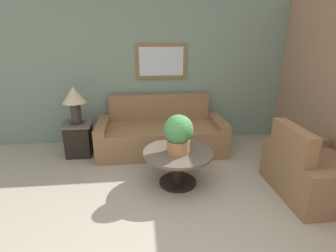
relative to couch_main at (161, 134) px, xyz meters
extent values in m
cube|color=slate|center=(0.04, 0.53, 1.01)|extent=(6.62, 0.06, 2.60)
cube|color=brown|center=(0.05, 0.49, 1.20)|extent=(0.91, 0.03, 0.62)
cube|color=#B2BCC6|center=(0.05, 0.48, 1.20)|extent=(0.79, 0.01, 0.50)
cube|color=brown|center=(0.00, -0.05, -0.06)|extent=(1.81, 0.97, 0.46)
cube|color=brown|center=(0.00, 0.36, 0.40)|extent=(1.81, 0.16, 0.46)
cube|color=brown|center=(-1.00, -0.05, -0.01)|extent=(0.18, 0.97, 0.56)
cube|color=brown|center=(1.00, -0.05, -0.01)|extent=(0.18, 0.97, 0.56)
cube|color=brown|center=(1.82, -1.58, -0.06)|extent=(0.90, 0.76, 0.46)
cube|color=brown|center=(1.46, -1.58, 0.40)|extent=(0.17, 0.75, 0.46)
cube|color=brown|center=(1.82, -1.11, -0.01)|extent=(0.89, 0.19, 0.56)
cylinder|color=black|center=(0.13, -1.16, -0.28)|extent=(0.52, 0.52, 0.03)
cylinder|color=black|center=(0.13, -1.16, -0.06)|extent=(0.17, 0.17, 0.42)
cylinder|color=brown|center=(0.13, -1.16, 0.17)|extent=(0.94, 0.94, 0.04)
cube|color=black|center=(-1.40, -0.07, -0.03)|extent=(0.40, 0.40, 0.53)
cube|color=brown|center=(-1.40, -0.07, 0.26)|extent=(0.47, 0.47, 0.03)
cylinder|color=#2D2823|center=(-1.40, -0.07, 0.28)|extent=(0.23, 0.23, 0.02)
cylinder|color=#2D2823|center=(-1.40, -0.07, 0.46)|extent=(0.17, 0.17, 0.33)
cone|color=tan|center=(-1.40, -0.07, 0.75)|extent=(0.37, 0.37, 0.26)
cylinder|color=#9E6B42|center=(0.13, -1.19, 0.28)|extent=(0.30, 0.30, 0.18)
sphere|color=#428447|center=(0.13, -1.19, 0.51)|extent=(0.38, 0.38, 0.38)
camera|label=1|loc=(-0.33, -4.30, 1.66)|focal=28.00mm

